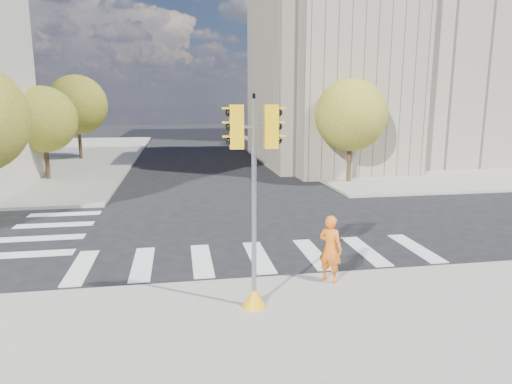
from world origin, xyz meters
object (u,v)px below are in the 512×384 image
Objects in this scene: lamp_near at (336,105)px; lamp_far at (287,104)px; photographer at (330,249)px; traffic_signal at (254,220)px.

lamp_near and lamp_far have the same top height.
lamp_near is at bearing -90.00° from lamp_far.
lamp_near is 20.06m from photographer.
lamp_far is 33.45m from photographer.
lamp_far reaches higher than traffic_signal.
lamp_far is at bearing 76.76° from traffic_signal.
traffic_signal is 2.80m from photographer.
lamp_near is 1.65× the size of traffic_signal.
lamp_far is at bearing -53.67° from photographer.
lamp_near is 14.00m from lamp_far.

